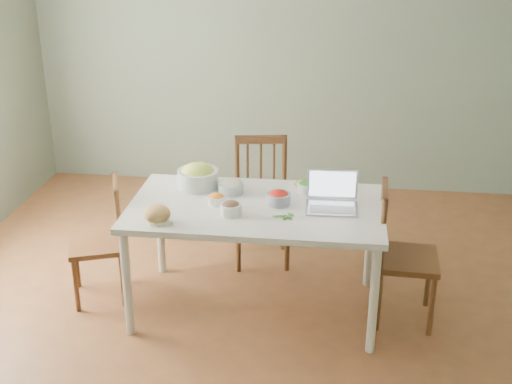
# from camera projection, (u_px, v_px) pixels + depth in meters

# --- Properties ---
(floor) EXTENTS (5.00, 5.00, 0.00)m
(floor) POSITION_uv_depth(u_px,v_px,m) (246.00, 310.00, 4.94)
(floor) COLOR brown
(floor) RESTS_ON ground
(wall_back) EXTENTS (5.00, 0.00, 2.70)m
(wall_back) POSITION_uv_depth(u_px,v_px,m) (280.00, 58.00, 6.70)
(wall_back) COLOR slate
(wall_back) RESTS_ON ground
(wall_front) EXTENTS (5.00, 0.00, 2.70)m
(wall_front) POSITION_uv_depth(u_px,v_px,m) (134.00, 378.00, 2.13)
(wall_front) COLOR slate
(wall_front) RESTS_ON ground
(dining_table) EXTENTS (1.76, 0.99, 0.83)m
(dining_table) POSITION_uv_depth(u_px,v_px,m) (256.00, 258.00, 4.81)
(dining_table) COLOR white
(dining_table) RESTS_ON floor
(chair_far) EXTENTS (0.52, 0.50, 1.03)m
(chair_far) POSITION_uv_depth(u_px,v_px,m) (262.00, 204.00, 5.44)
(chair_far) COLOR #382514
(chair_far) RESTS_ON floor
(chair_left) EXTENTS (0.51, 0.52, 0.93)m
(chair_left) POSITION_uv_depth(u_px,v_px,m) (96.00, 241.00, 4.94)
(chair_left) COLOR #382514
(chair_left) RESTS_ON floor
(chair_right) EXTENTS (0.44, 0.46, 1.00)m
(chair_right) POSITION_uv_depth(u_px,v_px,m) (408.00, 256.00, 4.66)
(chair_right) COLOR #382514
(chair_right) RESTS_ON floor
(bread_boule) EXTENTS (0.23, 0.23, 0.12)m
(bread_boule) POSITION_uv_depth(u_px,v_px,m) (157.00, 214.00, 4.38)
(bread_boule) COLOR tan
(bread_boule) RESTS_ON dining_table
(butter_stick) EXTENTS (0.11, 0.06, 0.03)m
(butter_stick) POSITION_uv_depth(u_px,v_px,m) (165.00, 223.00, 4.35)
(butter_stick) COLOR beige
(butter_stick) RESTS_ON dining_table
(bowl_squash) EXTENTS (0.34, 0.34, 0.18)m
(bowl_squash) POSITION_uv_depth(u_px,v_px,m) (198.00, 176.00, 4.93)
(bowl_squash) COLOR #DEE85F
(bowl_squash) RESTS_ON dining_table
(bowl_carrot) EXTENTS (0.17, 0.17, 0.07)m
(bowl_carrot) POSITION_uv_depth(u_px,v_px,m) (217.00, 199.00, 4.66)
(bowl_carrot) COLOR orange
(bowl_carrot) RESTS_ON dining_table
(bowl_onion) EXTENTS (0.24, 0.24, 0.10)m
(bowl_onion) POSITION_uv_depth(u_px,v_px,m) (231.00, 186.00, 4.84)
(bowl_onion) COLOR silver
(bowl_onion) RESTS_ON dining_table
(bowl_mushroom) EXTENTS (0.15, 0.15, 0.10)m
(bowl_mushroom) POSITION_uv_depth(u_px,v_px,m) (231.00, 208.00, 4.49)
(bowl_mushroom) COLOR #36201A
(bowl_mushroom) RESTS_ON dining_table
(bowl_redpep) EXTENTS (0.17, 0.17, 0.10)m
(bowl_redpep) POSITION_uv_depth(u_px,v_px,m) (279.00, 197.00, 4.65)
(bowl_redpep) COLOR #AF1612
(bowl_redpep) RESTS_ON dining_table
(bowl_broccoli) EXTENTS (0.18, 0.18, 0.09)m
(bowl_broccoli) POSITION_uv_depth(u_px,v_px,m) (307.00, 186.00, 4.85)
(bowl_broccoli) COLOR #285B1A
(bowl_broccoli) RESTS_ON dining_table
(flatbread) EXTENTS (0.23, 0.23, 0.02)m
(flatbread) POSITION_uv_depth(u_px,v_px,m) (307.00, 185.00, 4.96)
(flatbread) COLOR tan
(flatbread) RESTS_ON dining_table
(basil_bunch) EXTENTS (0.17, 0.17, 0.02)m
(basil_bunch) POSITION_uv_depth(u_px,v_px,m) (283.00, 216.00, 4.47)
(basil_bunch) COLOR #24561A
(basil_bunch) RESTS_ON dining_table
(laptop) EXTENTS (0.36, 0.29, 0.25)m
(laptop) POSITION_uv_depth(u_px,v_px,m) (332.00, 193.00, 4.54)
(laptop) COLOR silver
(laptop) RESTS_ON dining_table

